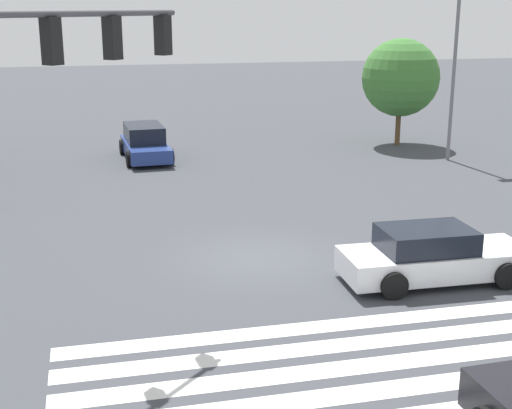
{
  "coord_description": "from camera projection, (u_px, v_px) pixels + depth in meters",
  "views": [
    {
      "loc": [
        -4.35,
        -18.44,
        6.86
      ],
      "look_at": [
        0.0,
        0.0,
        1.57
      ],
      "focal_mm": 50.0,
      "sensor_mm": 36.0,
      "label": 1
    }
  ],
  "objects": [
    {
      "name": "ground_plane",
      "position": [
        256.0,
        258.0,
        20.09
      ],
      "size": [
        139.86,
        139.86,
        0.0
      ],
      "primitive_type": "plane",
      "color": "#3D3F44"
    },
    {
      "name": "crosswalk_markings",
      "position": [
        333.0,
        370.0,
        13.93
      ],
      "size": [
        10.83,
        4.4,
        0.01
      ],
      "rotation": [
        0.0,
        0.0,
        1.57
      ],
      "color": "silver",
      "rests_on": "ground_plane"
    },
    {
      "name": "traffic_signal_mast",
      "position": [
        9.0,
        101.0,
        12.11
      ],
      "size": [
        5.27,
        5.27,
        6.98
      ],
      "rotation": [
        0.0,
        0.0,
        0.79
      ],
      "color": "#47474C",
      "rests_on": "ground_plane"
    },
    {
      "name": "car_0",
      "position": [
        433.0,
        256.0,
        18.27
      ],
      "size": [
        4.91,
        2.1,
        1.44
      ],
      "rotation": [
        0.0,
        0.0,
        -0.02
      ],
      "color": "silver",
      "rests_on": "ground_plane"
    },
    {
      "name": "car_2",
      "position": [
        145.0,
        143.0,
        32.96
      ],
      "size": [
        2.26,
        4.77,
        1.56
      ],
      "rotation": [
        0.0,
        0.0,
        -1.52
      ],
      "color": "navy",
      "rests_on": "ground_plane"
    },
    {
      "name": "street_light_pole_b",
      "position": [
        456.0,
        42.0,
        31.48
      ],
      "size": [
        0.8,
        0.36,
        9.02
      ],
      "color": "slate",
      "rests_on": "ground_plane"
    },
    {
      "name": "tree_corner_a",
      "position": [
        401.0,
        78.0,
        35.56
      ],
      "size": [
        3.87,
        3.87,
        5.35
      ],
      "color": "brown",
      "rests_on": "ground_plane"
    }
  ]
}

